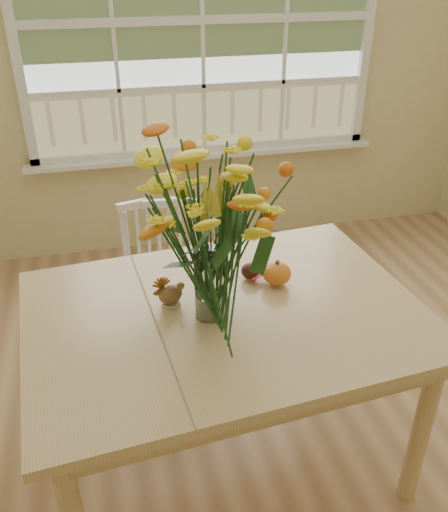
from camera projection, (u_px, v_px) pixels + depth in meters
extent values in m
cube|color=#9F744D|center=(316.00, 484.00, 2.26)|extent=(4.00, 4.50, 0.01)
cube|color=#CFC484|center=(202.00, 53.00, 3.48)|extent=(4.00, 0.02, 2.70)
cube|color=silver|center=(202.00, 19.00, 3.37)|extent=(2.20, 0.00, 1.60)
cube|color=white|center=(206.00, 155.00, 3.75)|extent=(2.42, 0.12, 0.03)
cube|color=tan|center=(225.00, 314.00, 2.02)|extent=(1.53, 1.16, 0.04)
cube|color=tan|center=(225.00, 329.00, 2.05)|extent=(1.40, 1.03, 0.10)
cylinder|color=tan|center=(58.00, 358.00, 2.39)|extent=(0.07, 0.07, 0.74)
cylinder|color=tan|center=(421.00, 430.00, 2.04)|extent=(0.07, 0.07, 0.74)
cylinder|color=tan|center=(317.00, 306.00, 2.74)|extent=(0.07, 0.07, 0.74)
cube|color=white|center=(164.00, 296.00, 2.76)|extent=(0.42, 0.40, 0.05)
cube|color=white|center=(160.00, 243.00, 2.78)|extent=(0.39, 0.07, 0.45)
cylinder|color=white|center=(138.00, 349.00, 2.72)|extent=(0.03, 0.03, 0.38)
cylinder|color=white|center=(137.00, 315.00, 2.97)|extent=(0.03, 0.03, 0.38)
cylinder|color=white|center=(198.00, 342.00, 2.76)|extent=(0.03, 0.03, 0.38)
cylinder|color=white|center=(192.00, 310.00, 3.01)|extent=(0.03, 0.03, 0.38)
cylinder|color=white|center=(210.00, 284.00, 1.92)|extent=(0.12, 0.12, 0.26)
ellipsoid|color=orange|center=(277.00, 274.00, 2.14)|extent=(0.11, 0.11, 0.09)
cylinder|color=#CCB78C|center=(171.00, 303.00, 2.04)|extent=(0.07, 0.07, 0.01)
ellipsoid|color=brown|center=(170.00, 294.00, 2.02)|extent=(0.11, 0.09, 0.08)
ellipsoid|color=#38160F|center=(250.00, 272.00, 2.18)|extent=(0.07, 0.07, 0.07)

